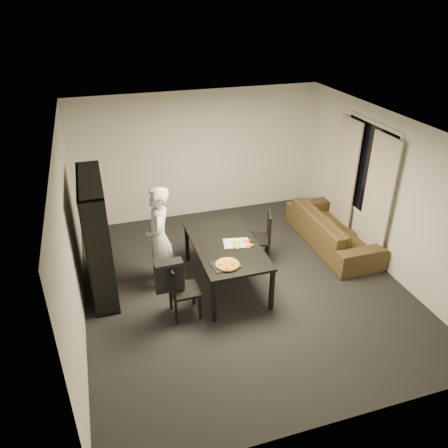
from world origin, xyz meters
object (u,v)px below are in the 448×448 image
object	(u,v)px
bookshelf	(98,237)
person	(159,238)
sofa	(332,229)
dining_table	(226,247)
chair_right	(262,234)
chair_left	(178,287)
pepperoni_pizza	(227,264)
baking_tray	(226,265)

from	to	relation	value
bookshelf	person	size ratio (longest dim) A/B	1.11
sofa	dining_table	bearing A→B (deg)	104.17
chair_right	person	world-z (taller)	person
chair_left	pepperoni_pizza	world-z (taller)	chair_left
chair_left	sofa	xyz separation A→B (m)	(3.16, 1.14, -0.18)
bookshelf	pepperoni_pizza	world-z (taller)	bookshelf
sofa	pepperoni_pizza	bearing A→B (deg)	115.65
dining_table	person	distance (m)	1.06
sofa	baking_tray	bearing A→B (deg)	114.95
pepperoni_pizza	chair_right	bearing A→B (deg)	46.71
chair_right	baking_tray	bearing A→B (deg)	-25.17
dining_table	pepperoni_pizza	xyz separation A→B (m)	(-0.16, -0.59, 0.09)
baking_tray	person	bearing A→B (deg)	133.50
pepperoni_pizza	sofa	size ratio (longest dim) A/B	0.16
baking_tray	sofa	xyz separation A→B (m)	(2.45, 1.14, -0.43)
person	dining_table	bearing A→B (deg)	83.40
bookshelf	chair_left	distance (m)	1.51
dining_table	pepperoni_pizza	size ratio (longest dim) A/B	5.11
bookshelf	dining_table	bearing A→B (deg)	-13.69
chair_left	chair_right	distance (m)	1.96
chair_left	chair_right	bearing A→B (deg)	-61.39
pepperoni_pizza	sofa	xyz separation A→B (m)	(2.43, 1.17, -0.45)
bookshelf	pepperoni_pizza	xyz separation A→B (m)	(1.74, -1.06, -0.18)
bookshelf	chair_left	xyz separation A→B (m)	(1.02, -1.03, -0.44)
baking_tray	sofa	size ratio (longest dim) A/B	0.18
pepperoni_pizza	dining_table	bearing A→B (deg)	74.53
chair_left	chair_right	xyz separation A→B (m)	(1.69, 0.99, 0.04)
sofa	person	bearing A→B (deg)	94.82
chair_left	pepperoni_pizza	distance (m)	0.78
bookshelf	baking_tray	xyz separation A→B (m)	(1.73, -1.03, -0.20)
bookshelf	dining_table	distance (m)	1.98
baking_tray	sofa	bearing A→B (deg)	24.95
bookshelf	pepperoni_pizza	distance (m)	2.05
chair_left	person	bearing A→B (deg)	5.33
chair_right	pepperoni_pizza	xyz separation A→B (m)	(-0.96, -1.02, 0.22)
person	baking_tray	size ratio (longest dim) A/B	4.27
chair_left	sofa	distance (m)	3.36
pepperoni_pizza	bookshelf	bearing A→B (deg)	148.72
dining_table	baking_tray	world-z (taller)	baking_tray
baking_tray	sofa	distance (m)	2.73
dining_table	baking_tray	xyz separation A→B (m)	(-0.18, -0.57, 0.07)
bookshelf	chair_right	xyz separation A→B (m)	(2.70, -0.04, -0.40)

